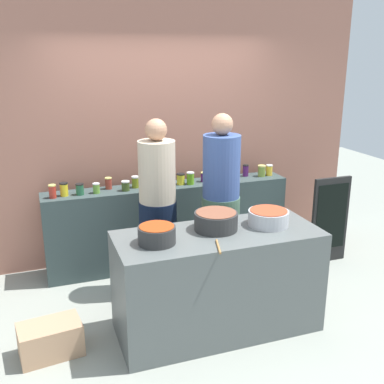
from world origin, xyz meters
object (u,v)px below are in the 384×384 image
preserve_jar_15 (269,170)px  cook_with_tongs (158,217)px  preserve_jar_2 (80,189)px  bread_crate (50,339)px  preserve_jar_3 (96,188)px  cooking_pot_left (157,235)px  chalkboard_sign (330,220)px  preserve_jar_0 (52,191)px  preserve_jar_9 (181,179)px  preserve_jar_7 (148,181)px  cooking_pot_center (216,221)px  preserve_jar_14 (262,171)px  cooking_pot_right (268,218)px  cook_in_cap (221,213)px  preserve_jar_10 (190,178)px  preserve_jar_12 (215,176)px  preserve_jar_6 (135,182)px  preserve_jar_11 (204,177)px  preserve_jar_1 (64,189)px  preserve_jar_8 (160,180)px  preserve_jar_13 (246,170)px  preserve_jar_4 (108,183)px  preserve_jar_5 (126,186)px  wooden_spoon (218,247)px

preserve_jar_15 → cook_with_tongs: cook_with_tongs is taller
preserve_jar_2 → bread_crate: 1.58m
preserve_jar_3 → preserve_jar_2: bearing=179.9°
cooking_pot_left → chalkboard_sign: cooking_pot_left is taller
preserve_jar_0 → preserve_jar_3: size_ratio=1.30×
preserve_jar_9 → preserve_jar_2: bearing=-178.8°
preserve_jar_7 → cooking_pot_center: size_ratio=0.38×
preserve_jar_14 → cooking_pot_right: 1.52m
preserve_jar_7 → cook_in_cap: (0.53, -0.75, -0.18)m
preserve_jar_10 → cooking_pot_left: bearing=-118.7°
preserve_jar_12 → cooking_pot_right: size_ratio=0.35×
preserve_jar_6 → cooking_pot_left: 1.47m
preserve_jar_6 → preserve_jar_11: preserve_jar_6 is taller
cooking_pot_center → preserve_jar_6: bearing=105.5°
preserve_jar_14 → cooking_pot_center: (-1.11, -1.31, -0.02)m
preserve_jar_2 → preserve_jar_12: preserve_jar_12 is taller
preserve_jar_1 → preserve_jar_8: preserve_jar_1 is taller
preserve_jar_13 → preserve_jar_15: size_ratio=1.07×
cooking_pot_left → cook_with_tongs: size_ratio=0.17×
preserve_jar_11 → cooking_pot_center: bearing=-106.8°
preserve_jar_12 → preserve_jar_1: bearing=179.7°
preserve_jar_2 → preserve_jar_4: preserve_jar_4 is taller
preserve_jar_2 → cooking_pot_right: size_ratio=0.34×
preserve_jar_6 → chalkboard_sign: preserve_jar_6 is taller
preserve_jar_5 → preserve_jar_9: 0.62m
preserve_jar_3 → preserve_jar_12: size_ratio=0.89×
preserve_jar_0 → preserve_jar_1: same height
preserve_jar_4 → preserve_jar_15: preserve_jar_15 is taller
preserve_jar_8 → preserve_jar_9: size_ratio=1.06×
preserve_jar_1 → preserve_jar_6: 0.74m
preserve_jar_1 → preserve_jar_13: preserve_jar_1 is taller
preserve_jar_4 → preserve_jar_14: size_ratio=0.94×
preserve_jar_8 → preserve_jar_1: bearing=-179.2°
preserve_jar_8 → preserve_jar_11: bearing=2.1°
chalkboard_sign → preserve_jar_11: bearing=155.8°
preserve_jar_0 → cooking_pot_left: (0.69, -1.37, -0.03)m
preserve_jar_15 → cooking_pot_left: (-1.76, -1.44, -0.02)m
preserve_jar_5 → bread_crate: bearing=-125.5°
preserve_jar_9 → preserve_jar_13: preserve_jar_13 is taller
cook_with_tongs → preserve_jar_14: bearing=22.9°
preserve_jar_7 → cook_with_tongs: bearing=-95.7°
bread_crate → cook_in_cap: bearing=18.3°
wooden_spoon → preserve_jar_2: bearing=117.2°
preserve_jar_5 → preserve_jar_15: size_ratio=0.83×
preserve_jar_1 → cooking_pot_center: 1.71m
preserve_jar_5 → preserve_jar_14: preserve_jar_14 is taller
preserve_jar_4 → preserve_jar_13: bearing=-0.3°
cook_with_tongs → preserve_jar_6: bearing=96.4°
preserve_jar_1 → cooking_pot_center: size_ratio=0.38×
preserve_jar_8 → chalkboard_sign: bearing=-17.3°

